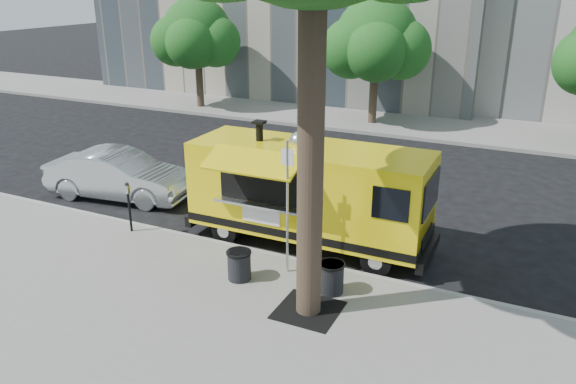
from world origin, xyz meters
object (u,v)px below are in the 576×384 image
(far_tree_a, at_px, (197,33))
(food_truck, at_px, (307,192))
(trash_bin_right, at_px, (239,264))
(far_tree_b, at_px, (376,39))
(trash_bin_left, at_px, (332,277))
(sign_post, at_px, (287,200))
(sedan, at_px, (119,175))
(parking_meter, at_px, (129,201))

(far_tree_a, distance_m, food_truck, 16.72)
(food_truck, xyz_separation_m, trash_bin_right, (-0.51, -2.46, -0.91))
(far_tree_b, distance_m, trash_bin_left, 15.48)
(sign_post, relative_size, trash_bin_left, 4.57)
(far_tree_b, relative_size, trash_bin_left, 8.38)
(sign_post, distance_m, food_truck, 1.80)
(far_tree_b, relative_size, food_truck, 0.90)
(sedan, bearing_deg, parking_meter, -141.55)
(trash_bin_left, distance_m, trash_bin_right, 2.02)
(parking_meter, bearing_deg, far_tree_a, 117.15)
(parking_meter, xyz_separation_m, trash_bin_left, (5.75, -0.60, -0.48))
(trash_bin_right, bearing_deg, food_truck, 78.25)
(parking_meter, distance_m, food_truck, 4.55)
(far_tree_b, height_order, trash_bin_right, far_tree_b)
(far_tree_b, distance_m, sedan, 13.08)
(far_tree_b, height_order, parking_meter, far_tree_b)
(parking_meter, bearing_deg, far_tree_b, 81.90)
(sign_post, relative_size, trash_bin_right, 4.60)
(far_tree_a, bearing_deg, trash_bin_right, -53.61)
(far_tree_b, relative_size, trash_bin_right, 8.43)
(sedan, height_order, trash_bin_right, sedan)
(sedan, bearing_deg, far_tree_a, 14.92)
(far_tree_b, height_order, sedan, far_tree_b)
(sign_post, relative_size, sedan, 0.68)
(sedan, relative_size, trash_bin_right, 6.77)
(far_tree_a, relative_size, trash_bin_right, 8.21)
(far_tree_a, relative_size, far_tree_b, 0.97)
(food_truck, bearing_deg, far_tree_a, 132.36)
(sedan, bearing_deg, sign_post, -116.35)
(sedan, bearing_deg, trash_bin_right, -124.67)
(sedan, xyz_separation_m, trash_bin_left, (7.88, -2.64, -0.23))
(parking_meter, xyz_separation_m, sedan, (-2.13, 2.04, -0.25))
(food_truck, xyz_separation_m, sedan, (-6.40, 0.52, -0.68))
(trash_bin_left, xyz_separation_m, trash_bin_right, (-1.99, -0.34, -0.00))
(far_tree_b, height_order, sign_post, far_tree_b)
(trash_bin_left, bearing_deg, sign_post, 161.54)
(far_tree_b, height_order, food_truck, far_tree_b)
(sign_post, relative_size, food_truck, 0.49)
(sign_post, distance_m, trash_bin_left, 1.85)
(far_tree_a, xyz_separation_m, sedan, (4.87, -11.61, -3.05))
(far_tree_b, relative_size, parking_meter, 4.12)
(trash_bin_right, bearing_deg, trash_bin_left, 9.74)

